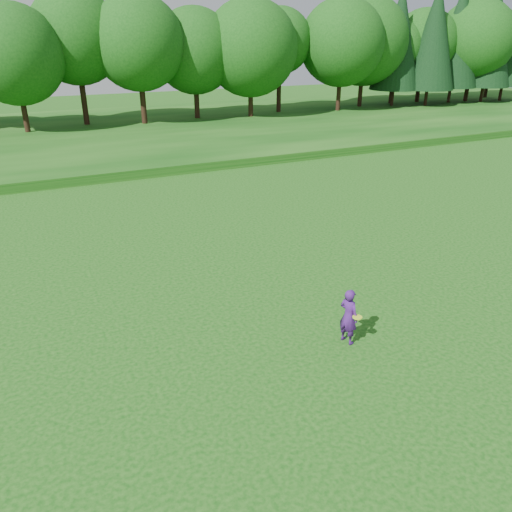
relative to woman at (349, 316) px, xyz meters
name	(u,v)px	position (x,y,z in m)	size (l,w,h in m)	color
ground	(292,330)	(-1.13, 1.23, -0.84)	(140.00, 140.00, 0.00)	#0D420C
berm	(99,135)	(-1.13, 35.23, -0.54)	(130.00, 30.00, 0.60)	#0D420C
walking_path	(137,175)	(-1.13, 21.23, -0.82)	(130.00, 1.60, 0.04)	gray
treeline	(80,36)	(-1.13, 39.23, 7.26)	(104.00, 7.00, 15.00)	#114610
woman	(349,316)	(0.00, 0.00, 0.00)	(0.55, 0.78, 1.68)	#44186E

